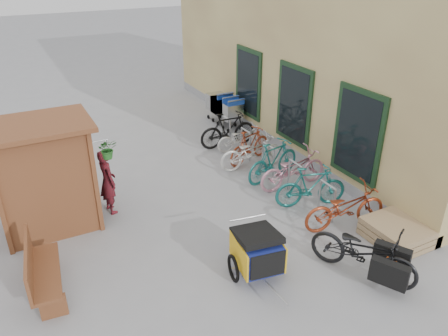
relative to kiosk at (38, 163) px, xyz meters
name	(u,v)px	position (x,y,z in m)	size (l,w,h in m)	color
ground	(236,245)	(3.28, -2.47, -1.55)	(80.00, 80.00, 0.00)	gray
building	(349,19)	(9.77, 2.03, 1.94)	(6.07, 13.00, 7.00)	#D8C57C
kiosk	(38,163)	(0.00, 0.00, 0.00)	(2.49, 1.65, 2.40)	brown
bike_rack	(268,157)	(5.58, -0.07, -1.04)	(0.05, 5.35, 0.86)	#A5A8AD
pallet_stack	(396,233)	(6.28, -3.87, -1.34)	(1.00, 1.20, 0.40)	tan
bench	(40,271)	(-0.41, -2.14, -1.03)	(0.64, 1.65, 1.02)	brown
shopping_carts	(224,106)	(6.28, 3.81, -0.89)	(0.63, 1.74, 1.13)	silver
child_trailer	(257,250)	(3.19, -3.41, -1.00)	(1.06, 1.71, 0.99)	navy
cargo_bike	(365,252)	(4.91, -4.34, -1.03)	(1.55, 2.10, 1.05)	black
person_kiosk	(108,181)	(1.35, 0.05, -0.78)	(0.56, 0.37, 1.54)	maroon
bike_0	(345,208)	(5.67, -2.96, -1.05)	(0.66, 1.89, 1.00)	maroon
bike_1	(311,187)	(5.57, -1.90, -1.04)	(0.48, 1.70, 1.02)	#1A6866
bike_2	(293,169)	(5.76, -0.94, -1.05)	(0.66, 1.90, 1.00)	pink
bike_3	(273,160)	(5.55, -0.36, -1.02)	(0.50, 1.78, 1.07)	#1A6866
bike_4	(252,152)	(5.38, 0.47, -1.07)	(0.64, 1.84, 0.96)	silver
bike_5	(250,145)	(5.55, 0.84, -1.06)	(0.46, 1.64, 0.99)	maroon
bike_6	(241,138)	(5.71, 1.62, -1.15)	(0.53, 1.53, 0.80)	silver
bike_7	(228,130)	(5.51, 2.08, -1.01)	(0.51, 1.81, 1.09)	black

